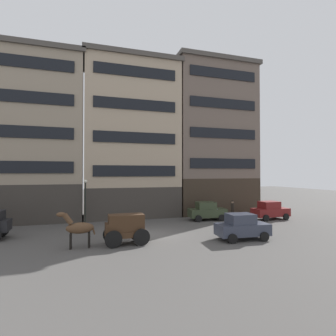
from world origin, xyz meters
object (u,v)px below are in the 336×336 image
object	(u,v)px
fire_hydrant_curbside	(136,218)
streetlamp_curbside	(85,195)
sedan_light	(207,211)
pedestrian_officer	(233,208)
draft_horse	(78,228)
sedan_parked_curb	(242,227)
cargo_wagon	(125,227)
sedan_dark	(270,210)

from	to	relation	value
fire_hydrant_curbside	streetlamp_curbside	bearing A→B (deg)	178.22
streetlamp_curbside	fire_hydrant_curbside	size ratio (longest dim) A/B	4.96
sedan_light	pedestrian_officer	size ratio (longest dim) A/B	2.14
draft_horse	sedan_light	xyz separation A→B (m)	(12.07, 6.67, -0.36)
pedestrian_officer	sedan_parked_curb	bearing A→B (deg)	-117.07
cargo_wagon	pedestrian_officer	world-z (taller)	cargo_wagon
sedan_dark	sedan_light	xyz separation A→B (m)	(-6.34, 1.50, 0.00)
draft_horse	pedestrian_officer	xyz separation A→B (m)	(15.47, 7.50, -0.29)
sedan_light	draft_horse	bearing A→B (deg)	-151.08
streetlamp_curbside	sedan_dark	bearing A→B (deg)	-8.77
sedan_parked_curb	streetlamp_curbside	world-z (taller)	streetlamp_curbside
cargo_wagon	sedan_parked_curb	world-z (taller)	cargo_wagon
cargo_wagon	fire_hydrant_curbside	world-z (taller)	cargo_wagon
sedan_parked_curb	streetlamp_curbside	size ratio (longest dim) A/B	0.92
cargo_wagon	fire_hydrant_curbside	bearing A→B (deg)	74.65
sedan_dark	pedestrian_officer	distance (m)	3.75
cargo_wagon	sedan_light	size ratio (longest dim) A/B	0.76
sedan_parked_curb	sedan_light	bearing A→B (deg)	82.43
sedan_dark	pedestrian_officer	world-z (taller)	sedan_dark
sedan_parked_curb	fire_hydrant_curbside	world-z (taller)	sedan_parked_curb
cargo_wagon	streetlamp_curbside	size ratio (longest dim) A/B	0.71
sedan_light	sedan_dark	bearing A→B (deg)	-13.34
pedestrian_officer	draft_horse	bearing A→B (deg)	-154.14
cargo_wagon	streetlamp_curbside	distance (m)	8.47
sedan_parked_curb	pedestrian_officer	bearing A→B (deg)	62.93
draft_horse	sedan_light	size ratio (longest dim) A/B	0.61
fire_hydrant_curbside	cargo_wagon	bearing A→B (deg)	-105.35
cargo_wagon	sedan_light	world-z (taller)	cargo_wagon
draft_horse	pedestrian_officer	world-z (taller)	draft_horse
draft_horse	cargo_wagon	bearing A→B (deg)	0.01
streetlamp_curbside	cargo_wagon	bearing A→B (deg)	-72.37
sedan_parked_curb	fire_hydrant_curbside	xyz separation A→B (m)	(-5.93, 8.99, -0.49)
sedan_light	fire_hydrant_curbside	bearing A→B (deg)	170.84
sedan_parked_curb	sedan_dark	bearing A→B (deg)	40.78
sedan_light	sedan_parked_curb	size ratio (longest dim) A/B	1.01
sedan_dark	sedan_parked_curb	size ratio (longest dim) A/B	0.98
sedan_dark	streetlamp_curbside	xyz separation A→B (m)	(-17.97, 2.77, 1.76)
sedan_dark	streetlamp_curbside	world-z (taller)	streetlamp_curbside
sedan_dark	streetlamp_curbside	size ratio (longest dim) A/B	0.90
sedan_dark	fire_hydrant_curbside	world-z (taller)	sedan_dark
draft_horse	fire_hydrant_curbside	world-z (taller)	draft_horse
streetlamp_curbside	sedan_parked_curb	bearing A→B (deg)	-40.78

